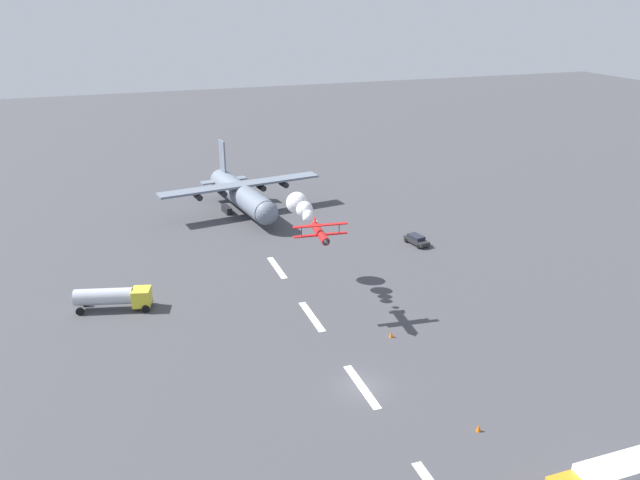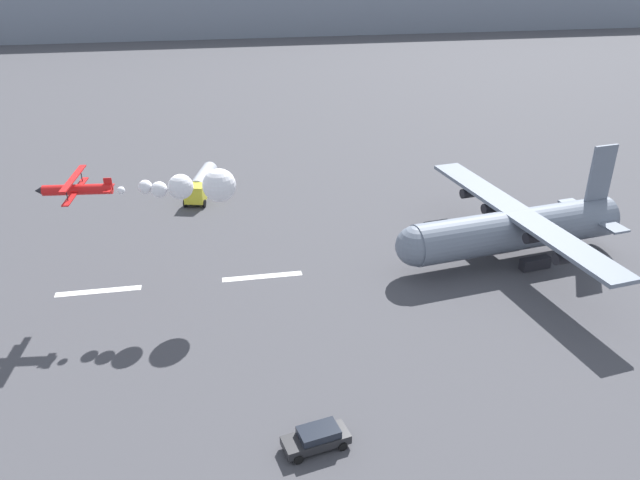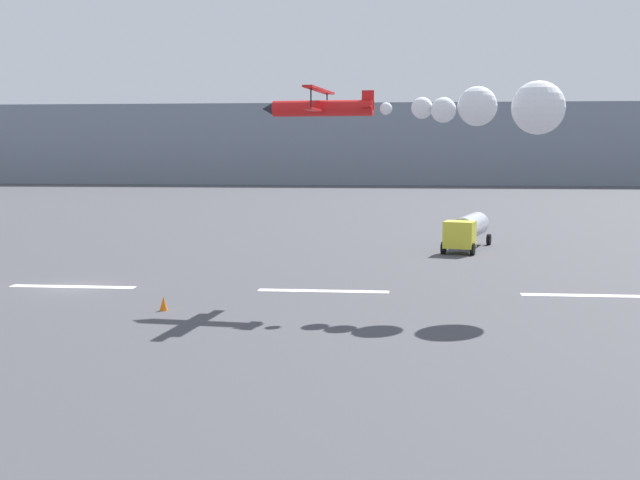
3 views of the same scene
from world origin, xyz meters
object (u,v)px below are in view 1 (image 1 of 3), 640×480
semi_truck_orange (616,480)px  fuel_tanker_truck (114,297)px  followme_car_yellow (417,240)px  traffic_cone_far (391,334)px  stunt_biplane_red (303,209)px  cargo_transport_plane (244,196)px  traffic_cone_near (479,428)px

semi_truck_orange → fuel_tanker_truck: size_ratio=1.42×
semi_truck_orange → followme_car_yellow: semi_truck_orange is taller
traffic_cone_far → stunt_biplane_red: bearing=16.9°
semi_truck_orange → followme_car_yellow: 55.05m
cargo_transport_plane → traffic_cone_far: (-48.77, -6.07, -3.13)m
semi_truck_orange → traffic_cone_near: (10.89, 5.18, -1.74)m
stunt_biplane_red → followme_car_yellow: bearing=-69.9°
cargo_transport_plane → followme_car_yellow: size_ratio=6.37×
stunt_biplane_red → traffic_cone_near: bearing=-171.2°
semi_truck_orange → traffic_cone_far: semi_truck_orange is taller
followme_car_yellow → fuel_tanker_truck: bearing=98.5°
fuel_tanker_truck → traffic_cone_near: fuel_tanker_truck is taller
traffic_cone_near → cargo_transport_plane: bearing=5.4°
cargo_transport_plane → followme_car_yellow: cargo_transport_plane is taller
cargo_transport_plane → fuel_tanker_truck: size_ratio=3.13×
semi_truck_orange → fuel_tanker_truck: bearing=37.1°
cargo_transport_plane → fuel_tanker_truck: (-30.71, 24.00, -1.76)m
followme_car_yellow → traffic_cone_near: 45.99m
semi_truck_orange → followme_car_yellow: (53.90, -11.09, -1.30)m
traffic_cone_far → cargo_transport_plane: bearing=7.1°
fuel_tanker_truck → cargo_transport_plane: bearing=-38.0°
cargo_transport_plane → semi_truck_orange: 78.50m
fuel_tanker_truck → followme_car_yellow: fuel_tanker_truck is taller
cargo_transport_plane → stunt_biplane_red: stunt_biplane_red is taller
fuel_tanker_truck → traffic_cone_far: bearing=-121.0°
semi_truck_orange → traffic_cone_far: bearing=10.6°
fuel_tanker_truck → followme_car_yellow: (6.97, -46.54, -0.93)m
cargo_transport_plane → traffic_cone_far: bearing=-172.9°
followme_car_yellow → traffic_cone_near: followme_car_yellow is taller
followme_car_yellow → traffic_cone_near: bearing=159.3°
fuel_tanker_truck → traffic_cone_near: 47.09m
stunt_biplane_red → semi_truck_orange: bearing=-167.0°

